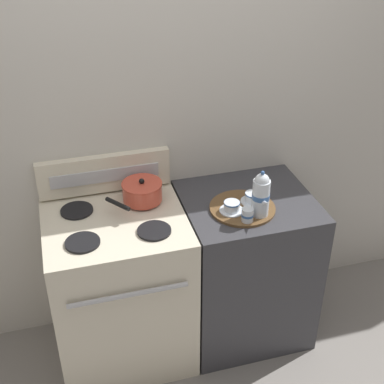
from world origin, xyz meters
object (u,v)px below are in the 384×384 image
(teacup_left, at_px, (232,207))
(teapot, at_px, (261,194))
(stove, at_px, (121,289))
(saucepan, at_px, (142,192))
(teacup_right, at_px, (253,197))
(serving_tray, at_px, (242,208))
(creamer_jug, at_px, (247,215))

(teacup_left, bearing_deg, teapot, -27.51)
(stove, height_order, saucepan, saucepan)
(stove, bearing_deg, teacup_left, -8.91)
(teacup_left, xyz_separation_m, teacup_right, (0.13, 0.05, 0.00))
(saucepan, xyz_separation_m, serving_tray, (0.47, -0.21, -0.06))
(stove, relative_size, serving_tray, 2.69)
(saucepan, bearing_deg, teacup_left, -29.00)
(stove, distance_m, creamer_jug, 0.81)
(stove, distance_m, saucepan, 0.55)
(serving_tray, xyz_separation_m, creamer_jug, (-0.02, -0.12, 0.04))
(teacup_right, xyz_separation_m, creamer_jug, (-0.09, -0.15, 0.01))
(stove, xyz_separation_m, creamer_jug, (0.62, -0.19, 0.49))
(serving_tray, bearing_deg, teapot, -55.51)
(stove, xyz_separation_m, serving_tray, (0.64, -0.07, 0.45))
(saucepan, xyz_separation_m, teapot, (0.53, -0.29, 0.07))
(serving_tray, height_order, teapot, teapot)
(serving_tray, distance_m, teacup_right, 0.08)
(saucepan, height_order, creamer_jug, saucepan)
(teapot, relative_size, teacup_right, 2.01)
(saucepan, bearing_deg, teapot, -28.66)
(serving_tray, xyz_separation_m, teacup_right, (0.07, 0.03, 0.03))
(stove, height_order, creamer_jug, creamer_jug)
(stove, xyz_separation_m, teacup_right, (0.70, -0.04, 0.48))
(stove, height_order, teapot, teapot)
(stove, relative_size, teacup_left, 7.35)
(saucepan, distance_m, serving_tray, 0.52)
(teacup_left, bearing_deg, saucepan, 151.00)
(teapot, relative_size, teacup_left, 2.01)
(saucepan, distance_m, creamer_jug, 0.56)
(teapot, height_order, teacup_left, teapot)
(serving_tray, distance_m, teapot, 0.16)
(stove, xyz_separation_m, teacup_left, (0.57, -0.09, 0.48))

